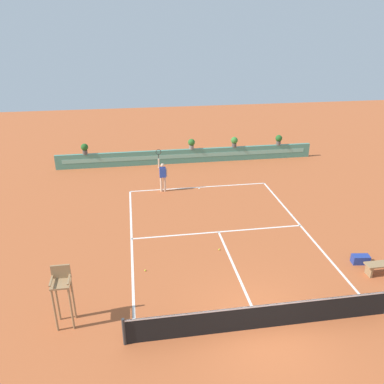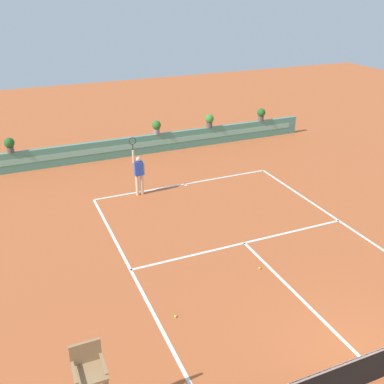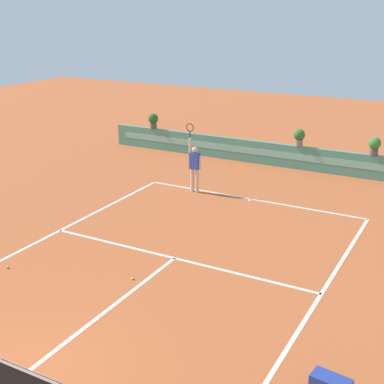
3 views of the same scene
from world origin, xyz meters
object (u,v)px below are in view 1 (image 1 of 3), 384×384
(tennis_player, at_px, (163,175))
(potted_plant_far_left, at_px, (85,148))
(tennis_ball_near_baseline, at_px, (219,249))
(potted_plant_right, at_px, (234,141))
(umpire_chair, at_px, (62,290))
(potted_plant_far_right, at_px, (279,139))
(potted_plant_centre, at_px, (191,143))
(gear_bag, at_px, (360,259))
(tennis_ball_mid_court, at_px, (145,270))

(tennis_player, bearing_deg, potted_plant_far_left, 135.26)
(tennis_ball_near_baseline, distance_m, potted_plant_right, 12.20)
(tennis_ball_near_baseline, bearing_deg, potted_plant_right, 72.46)
(umpire_chair, relative_size, potted_plant_far_right, 2.96)
(potted_plant_centre, bearing_deg, gear_bag, -69.71)
(potted_plant_centre, height_order, potted_plant_far_left, same)
(tennis_ball_mid_court, bearing_deg, tennis_ball_near_baseline, 17.88)
(potted_plant_far_right, xyz_separation_m, potted_plant_far_left, (-13.59, 0.00, 0.00))
(tennis_player, height_order, potted_plant_centre, tennis_player)
(tennis_ball_near_baseline, height_order, potted_plant_far_right, potted_plant_far_right)
(umpire_chair, distance_m, potted_plant_right, 17.93)
(tennis_ball_near_baseline, bearing_deg, potted_plant_far_left, 119.91)
(tennis_player, bearing_deg, potted_plant_right, 40.77)
(gear_bag, distance_m, tennis_ball_mid_court, 8.88)
(potted_plant_centre, relative_size, potted_plant_right, 1.00)
(tennis_ball_near_baseline, bearing_deg, gear_bag, -18.66)
(umpire_chair, distance_m, potted_plant_far_left, 15.14)
(potted_plant_far_left, xyz_separation_m, potted_plant_right, (10.30, 0.00, 0.00))
(tennis_player, height_order, potted_plant_far_left, tennis_player)
(gear_bag, bearing_deg, potted_plant_right, 98.06)
(gear_bag, relative_size, tennis_ball_mid_court, 10.29)
(potted_plant_far_right, distance_m, potted_plant_centre, 6.35)
(tennis_player, distance_m, potted_plant_far_right, 10.00)
(gear_bag, distance_m, potted_plant_right, 13.63)
(tennis_ball_mid_court, bearing_deg, potted_plant_right, 61.21)
(umpire_chair, xyz_separation_m, gear_bag, (11.54, 1.69, -1.16))
(tennis_player, bearing_deg, umpire_chair, -111.68)
(tennis_ball_near_baseline, height_order, potted_plant_right, potted_plant_right)
(tennis_ball_near_baseline, xyz_separation_m, potted_plant_right, (3.65, 11.56, 1.38))
(potted_plant_far_right, bearing_deg, umpire_chair, -130.50)
(tennis_ball_near_baseline, xyz_separation_m, tennis_ball_mid_court, (-3.28, -1.06, 0.00))
(tennis_ball_near_baseline, bearing_deg, umpire_chair, -149.19)
(potted_plant_far_right, distance_m, potted_plant_right, 3.28)
(potted_plant_far_right, height_order, potted_plant_right, same)
(umpire_chair, bearing_deg, gear_bag, 8.34)
(potted_plant_centre, bearing_deg, potted_plant_right, 0.00)
(umpire_chair, xyz_separation_m, potted_plant_centre, (6.57, 15.13, 0.07))
(tennis_ball_mid_court, bearing_deg, umpire_chair, -137.10)
(potted_plant_far_right, bearing_deg, potted_plant_right, 180.00)
(potted_plant_centre, bearing_deg, umpire_chair, -113.47)
(tennis_ball_near_baseline, relative_size, potted_plant_far_left, 0.09)
(tennis_ball_mid_court, relative_size, potted_plant_right, 0.09)
(potted_plant_far_left, bearing_deg, tennis_ball_mid_court, -75.06)
(potted_plant_right, bearing_deg, gear_bag, -81.94)
(gear_bag, height_order, potted_plant_far_left, potted_plant_far_left)
(tennis_ball_mid_court, relative_size, potted_plant_far_right, 0.09)
(tennis_player, bearing_deg, tennis_ball_near_baseline, -74.76)
(tennis_ball_mid_court, height_order, potted_plant_right, potted_plant_right)
(tennis_player, height_order, tennis_ball_near_baseline, tennis_player)
(potted_plant_far_left, bearing_deg, tennis_ball_near_baseline, -60.09)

